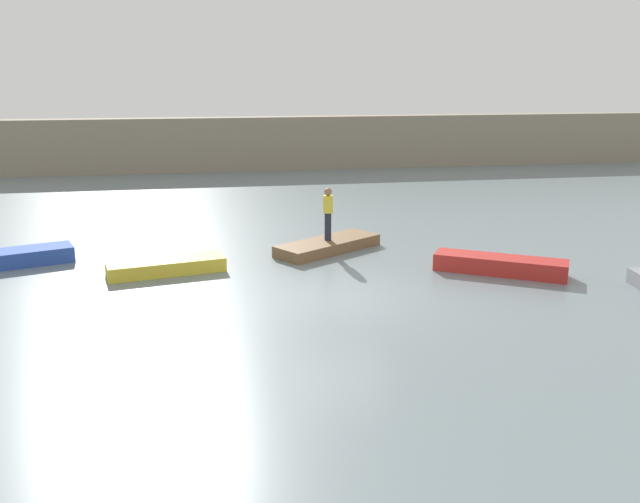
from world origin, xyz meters
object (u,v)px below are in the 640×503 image
rowboat_brown (328,245)px  rowboat_red (500,265)px  rowboat_yellow (166,266)px  person_yellow_shirt (328,211)px  rowboat_blue (8,259)px

rowboat_brown → rowboat_red: (4.54, -3.34, 0.07)m
rowboat_yellow → rowboat_brown: size_ratio=0.91×
rowboat_yellow → person_yellow_shirt: 5.51m
rowboat_yellow → person_yellow_shirt: (5.15, 1.62, 1.14)m
rowboat_yellow → rowboat_red: 9.83m
rowboat_blue → rowboat_yellow: bearing=-36.1°
rowboat_yellow → rowboat_red: size_ratio=0.89×
rowboat_brown → person_yellow_shirt: size_ratio=2.15×
rowboat_brown → person_yellow_shirt: (-0.00, 0.00, 1.16)m
rowboat_red → person_yellow_shirt: (-4.54, 3.34, 1.10)m
rowboat_brown → person_yellow_shirt: bearing=146.6°
rowboat_blue → rowboat_red: rowboat_red is taller
rowboat_blue → rowboat_yellow: 5.00m
rowboat_blue → person_yellow_shirt: (9.93, 0.14, 1.11)m
rowboat_red → person_yellow_shirt: 5.74m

